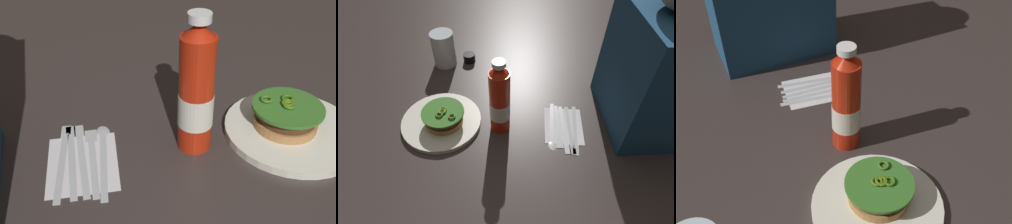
% 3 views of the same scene
% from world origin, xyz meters
% --- Properties ---
extents(ground_plane, '(3.00, 3.00, 0.00)m').
position_xyz_m(ground_plane, '(0.00, 0.00, 0.00)').
color(ground_plane, '#39302D').
extents(dinner_plate, '(0.26, 0.26, 0.02)m').
position_xyz_m(dinner_plate, '(0.08, -0.12, 0.01)').
color(dinner_plate, white).
rests_on(dinner_plate, ground_plane).
extents(burger_sandwich, '(0.13, 0.13, 0.05)m').
position_xyz_m(burger_sandwich, '(0.08, -0.11, 0.04)').
color(burger_sandwich, '#B67E48').
rests_on(burger_sandwich, dinner_plate).
extents(ketchup_bottle, '(0.06, 0.06, 0.26)m').
position_xyz_m(ketchup_bottle, '(0.10, 0.07, 0.11)').
color(ketchup_bottle, red).
rests_on(ketchup_bottle, ground_plane).
extents(water_glass, '(0.09, 0.09, 0.14)m').
position_xyz_m(water_glass, '(-0.25, -0.15, 0.07)').
color(water_glass, silver).
rests_on(water_glass, ground_plane).
extents(condiment_cup, '(0.05, 0.05, 0.03)m').
position_xyz_m(condiment_cup, '(-0.26, -0.05, 0.02)').
color(condiment_cup, black).
rests_on(condiment_cup, ground_plane).
extents(napkin, '(0.17, 0.14, 0.00)m').
position_xyz_m(napkin, '(0.10, 0.27, 0.00)').
color(napkin, white).
rests_on(napkin, ground_plane).
extents(spoon_utensil, '(0.20, 0.05, 0.00)m').
position_xyz_m(spoon_utensil, '(0.13, 0.23, 0.00)').
color(spoon_utensil, silver).
rests_on(spoon_utensil, napkin).
extents(fork_utensil, '(0.18, 0.03, 0.00)m').
position_xyz_m(fork_utensil, '(0.12, 0.25, 0.00)').
color(fork_utensil, silver).
rests_on(fork_utensil, napkin).
extents(steak_knife, '(0.20, 0.02, 0.00)m').
position_xyz_m(steak_knife, '(0.13, 0.27, 0.00)').
color(steak_knife, silver).
rests_on(steak_knife, napkin).
extents(butter_knife, '(0.20, 0.03, 0.00)m').
position_xyz_m(butter_knife, '(0.13, 0.29, 0.00)').
color(butter_knife, silver).
rests_on(butter_knife, napkin).
extents(table_knife, '(0.21, 0.05, 0.00)m').
position_xyz_m(table_knife, '(0.13, 0.30, 0.00)').
color(table_knife, silver).
rests_on(table_knife, napkin).
extents(diner_person, '(0.31, 0.20, 0.53)m').
position_xyz_m(diner_person, '(0.07, 0.51, 0.22)').
color(diner_person, navy).
rests_on(diner_person, ground_plane).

